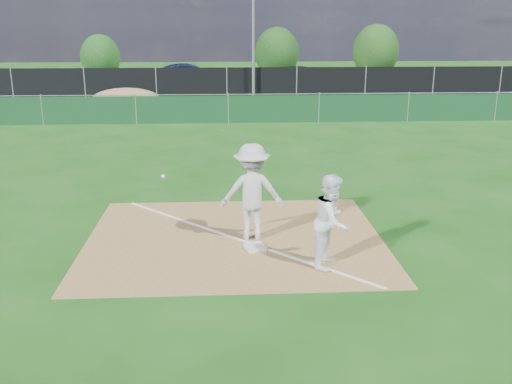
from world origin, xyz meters
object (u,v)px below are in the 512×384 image
play_at_first (252,192)px  car_left (114,81)px  tree_mid (277,53)px  tree_right (376,51)px  runner (332,221)px  car_right (305,77)px  first_base (255,247)px  light_pole (253,27)px  car_mid (191,77)px  tree_left (100,57)px

play_at_first → car_left: (-7.39, 25.54, -0.25)m
tree_mid → tree_right: size_ratio=0.95×
runner → tree_mid: (2.15, 34.40, 1.17)m
tree_mid → car_right: bearing=-77.1°
tree_right → first_base: bearing=-108.1°
light_pole → play_at_first: light_pole is taller
play_at_first → tree_mid: (3.51, 32.98, 1.02)m
light_pole → tree_right: 15.51m
play_at_first → first_base: bearing=-87.3°
car_right → play_at_first: bearing=155.0°
first_base → play_at_first: size_ratio=0.15×
car_left → first_base: bearing=-153.2°
car_mid → car_right: 7.53m
first_base → tree_right: size_ratio=0.09×
light_pole → tree_mid: 11.69m
car_mid → first_base: bearing=176.1°
car_mid → runner: bearing=178.6°
light_pole → play_at_first: 21.93m
car_mid → tree_left: 9.55m
play_at_first → tree_mid: size_ratio=0.62×
runner → tree_right: (9.79, 34.82, 1.28)m
car_left → car_mid: size_ratio=0.86×
car_right → tree_left: tree_left is taller
play_at_first → runner: bearing=-46.1°
play_at_first → tree_left: bearing=106.3°
car_left → tree_left: (-2.24, 7.32, 1.01)m
car_right → tree_right: size_ratio=1.21×
runner → tree_left: 36.01m
light_pole → tree_right: light_pole is taller
car_left → tree_mid: (10.90, 7.44, 1.27)m
light_pole → car_mid: bearing=128.9°
light_pole → first_base: 22.67m
first_base → tree_mid: size_ratio=0.09×
tree_right → tree_mid: bearing=-176.8°
first_base → car_left: (-7.42, 26.15, 0.69)m
light_pole → car_mid: size_ratio=1.57×
first_base → play_at_first: (-0.03, 0.60, 0.95)m
play_at_first → runner: 1.97m
tree_left → first_base: bearing=-73.9°
runner → tree_right: tree_right is taller
light_pole → tree_mid: size_ratio=2.03×
tree_mid → light_pole: bearing=-101.8°
light_pole → runner: size_ratio=4.66×
first_base → tree_left: size_ratio=0.11×
first_base → runner: bearing=-31.4°
car_left → car_mid: bearing=-68.6°
play_at_first → car_left: size_ratio=0.56×
first_base → tree_right: bearing=71.9°
tree_left → car_right: bearing=-21.5°
car_mid → car_left: bearing=90.8°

